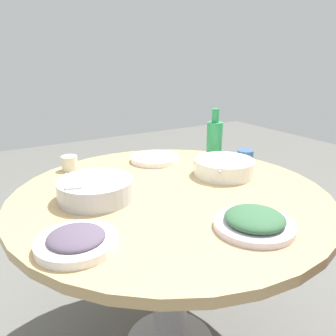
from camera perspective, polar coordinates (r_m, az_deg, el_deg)
The scene contains 9 objects.
round_dining_table at distance 1.37m, azimuth 0.38°, elevation -9.78°, with size 1.21×1.21×0.77m.
rice_bowl at distance 1.26m, azimuth -12.13°, elevation -3.48°, with size 0.27×0.27×0.08m.
soup_bowl at distance 1.49m, azimuth 9.45°, elevation 0.05°, with size 0.26×0.26×0.07m.
dish_greens at distance 1.07m, azimuth 14.37°, elevation -8.71°, with size 0.25×0.25×0.06m.
dish_noodles at distance 1.67m, azimuth -2.29°, elevation 1.76°, with size 0.23×0.23×0.04m.
dish_eggplant at distance 0.98m, azimuth -15.16°, elevation -11.70°, with size 0.23×0.23×0.05m.
green_bottle at distance 1.70m, azimuth 7.82°, elevation 4.81°, with size 0.08×0.08×0.25m.
tea_cup_near at distance 1.72m, azimuth 12.86°, elevation 2.09°, with size 0.08×0.08×0.05m, color #30518C.
tea_cup_far at distance 1.60m, azimuth -16.26°, elevation 0.79°, with size 0.07×0.07×0.07m, color beige.
Camera 1 is at (-1.03, 0.63, 1.28)m, focal length 36.18 mm.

